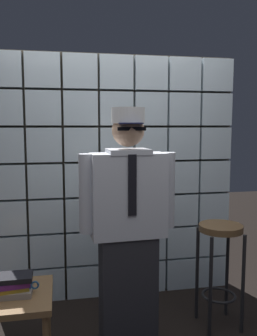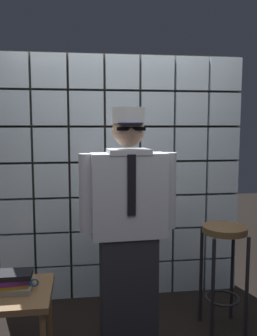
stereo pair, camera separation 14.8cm
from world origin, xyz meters
The scene contains 6 objects.
glass_block_wall centered at (0.00, 1.34, 1.11)m, with size 2.25×0.10×2.25m.
standing_person centered at (-0.05, 0.49, 0.89)m, with size 0.68×0.29×1.71m.
bar_stool centered at (0.71, 0.63, 0.61)m, with size 0.34×0.34×0.83m.
side_table centered at (-0.84, 0.37, 0.46)m, with size 0.52×0.52×0.53m.
book_stack centered at (-0.83, 0.36, 0.59)m, with size 0.27×0.20×0.13m.
coffee_mug centered at (-0.74, 0.36, 0.57)m, with size 0.13×0.08×0.09m.
Camera 1 is at (-0.52, -1.91, 1.59)m, focal length 38.54 mm.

